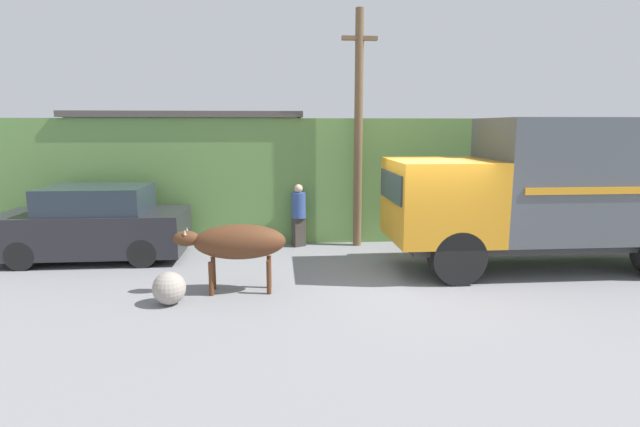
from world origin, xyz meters
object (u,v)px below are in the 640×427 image
at_px(cargo_truck, 563,188).
at_px(pedestrian_on_hill, 299,213).
at_px(brown_cow, 237,242).
at_px(parked_suv, 95,225).
at_px(roadside_rock, 169,288).
at_px(utility_pole, 358,127).

distance_m(cargo_truck, pedestrian_on_hill, 6.34).
relative_size(brown_cow, parked_suv, 0.50).
bearing_deg(cargo_truck, parked_suv, 172.67).
xyz_separation_m(brown_cow, parked_suv, (-3.58, 2.72, -0.13)).
height_order(pedestrian_on_hill, roadside_rock, pedestrian_on_hill).
bearing_deg(roadside_rock, parked_suv, 125.93).
relative_size(brown_cow, utility_pole, 0.35).
height_order(cargo_truck, parked_suv, cargo_truck).
bearing_deg(cargo_truck, roadside_rock, -167.17).
height_order(cargo_truck, utility_pole, utility_pole).
bearing_deg(roadside_rock, cargo_truck, 10.95).
xyz_separation_m(utility_pole, roadside_rock, (-4.09, -4.19, -2.86)).
bearing_deg(roadside_rock, utility_pole, 45.75).
xyz_separation_m(brown_cow, pedestrian_on_hill, (1.33, 3.61, -0.07)).
height_order(brown_cow, utility_pole, utility_pole).
distance_m(brown_cow, roadside_rock, 1.49).
bearing_deg(pedestrian_on_hill, cargo_truck, 128.26).
xyz_separation_m(pedestrian_on_hill, roadside_rock, (-2.52, -4.21, -0.61)).
bearing_deg(cargo_truck, utility_pole, 149.64).
relative_size(parked_suv, pedestrian_on_hill, 2.56).
bearing_deg(pedestrian_on_hill, parked_suv, -16.76).
relative_size(cargo_truck, roadside_rock, 12.04).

